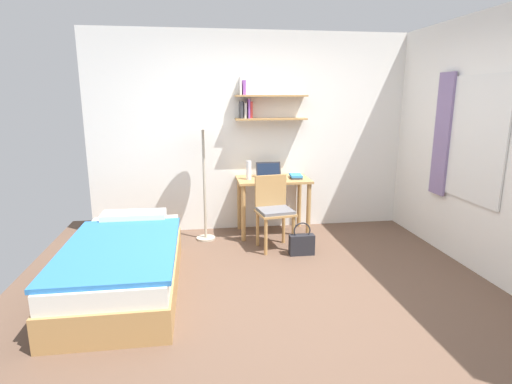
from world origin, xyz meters
name	(u,v)px	position (x,y,z in m)	size (l,w,h in m)	color
ground_plane	(290,293)	(0.00, 0.00, 0.00)	(5.28, 5.28, 0.00)	brown
wall_back	(258,132)	(0.00, 2.02, 1.31)	(4.40, 0.27, 2.60)	white
wall_right	(503,148)	(2.02, 0.04, 1.30)	(0.10, 4.40, 2.60)	white
bed	(124,265)	(-1.52, 0.30, 0.24)	(0.99, 1.95, 0.54)	#B2844C
desk	(273,189)	(0.15, 1.70, 0.60)	(0.93, 0.58, 0.74)	#B2844C
desk_chair	(274,208)	(0.07, 1.19, 0.49)	(0.46, 0.44, 0.86)	#B2844C
standing_lamp	(203,125)	(-0.73, 1.59, 1.44)	(0.43, 0.43, 1.63)	#B2A893
laptop	(269,174)	(0.11, 1.78, 0.79)	(0.33, 0.21, 0.19)	black
water_bottle	(249,170)	(-0.17, 1.67, 0.86)	(0.07, 0.07, 0.24)	silver
book_stack	(296,176)	(0.45, 1.67, 0.77)	(0.16, 0.23, 0.05)	#333338
handbag	(302,244)	(0.34, 0.90, 0.13)	(0.29, 0.11, 0.39)	#232328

